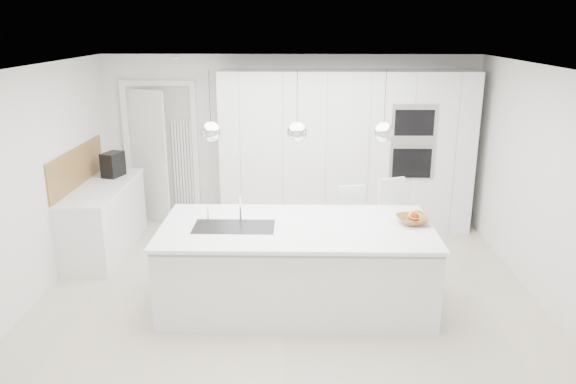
{
  "coord_description": "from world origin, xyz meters",
  "views": [
    {
      "loc": [
        0.12,
        -5.75,
        2.93
      ],
      "look_at": [
        0.0,
        0.3,
        1.1
      ],
      "focal_mm": 35.0,
      "sensor_mm": 36.0,
      "label": 1
    }
  ],
  "objects_px": {
    "island_base": "(296,269)",
    "bar_stool_left": "(352,231)",
    "bar_stool_right": "(391,226)",
    "espresso_machine": "(113,164)",
    "fruit_bowl": "(412,220)"
  },
  "relations": [
    {
      "from": "island_base",
      "to": "bar_stool_left",
      "type": "xyz_separation_m",
      "value": [
        0.67,
        0.92,
        0.09
      ]
    },
    {
      "from": "island_base",
      "to": "bar_stool_left",
      "type": "distance_m",
      "value": 1.14
    },
    {
      "from": "bar_stool_left",
      "to": "bar_stool_right",
      "type": "height_order",
      "value": "bar_stool_right"
    },
    {
      "from": "espresso_machine",
      "to": "island_base",
      "type": "bearing_deg",
      "value": -20.81
    },
    {
      "from": "espresso_machine",
      "to": "bar_stool_left",
      "type": "relative_size",
      "value": 0.32
    },
    {
      "from": "island_base",
      "to": "espresso_machine",
      "type": "distance_m",
      "value": 3.27
    },
    {
      "from": "bar_stool_right",
      "to": "fruit_bowl",
      "type": "bearing_deg",
      "value": -107.77
    },
    {
      "from": "island_base",
      "to": "bar_stool_right",
      "type": "xyz_separation_m",
      "value": [
        1.15,
        0.97,
        0.13
      ]
    },
    {
      "from": "bar_stool_left",
      "to": "fruit_bowl",
      "type": "bearing_deg",
      "value": -70.18
    },
    {
      "from": "island_base",
      "to": "bar_stool_right",
      "type": "height_order",
      "value": "bar_stool_right"
    },
    {
      "from": "fruit_bowl",
      "to": "bar_stool_right",
      "type": "distance_m",
      "value": 0.92
    },
    {
      "from": "island_base",
      "to": "espresso_machine",
      "type": "xyz_separation_m",
      "value": [
        -2.53,
        1.97,
        0.64
      ]
    },
    {
      "from": "island_base",
      "to": "bar_stool_left",
      "type": "height_order",
      "value": "bar_stool_left"
    },
    {
      "from": "fruit_bowl",
      "to": "bar_stool_left",
      "type": "height_order",
      "value": "bar_stool_left"
    },
    {
      "from": "fruit_bowl",
      "to": "bar_stool_left",
      "type": "xyz_separation_m",
      "value": [
        -0.55,
        0.78,
        -0.42
      ]
    }
  ]
}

